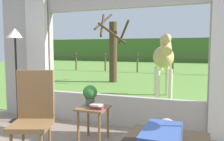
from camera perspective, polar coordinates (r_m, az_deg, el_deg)
name	(u,v)px	position (r m, az deg, el deg)	size (l,w,h in m)	color
back_wall_with_window	(121,57)	(4.20, 2.17, 3.27)	(5.20, 0.12, 2.55)	#ADA599
curtain_panel_left	(37,59)	(4.88, -17.63, 2.74)	(0.44, 0.10, 2.40)	beige
outdoor_pasture_lawn	(175,71)	(15.01, 15.14, -0.10)	(36.00, 21.68, 0.02)	olive
distant_hill_ridge	(185,50)	(24.76, 17.25, 4.71)	(36.00, 2.00, 2.40)	#436B2B
rocking_chair	(34,115)	(3.27, -18.49, -10.14)	(0.66, 0.79, 1.12)	brown
side_table	(93,113)	(3.63, -4.56, -10.28)	(0.44, 0.44, 0.52)	brown
potted_plant	(90,94)	(3.65, -5.35, -5.72)	(0.22, 0.22, 0.32)	#4C5156
book_stack	(97,106)	(3.51, -3.65, -8.67)	(0.20, 0.15, 0.07)	#B22D28
floor_lamp_left	(15,47)	(4.78, -22.39, 5.34)	(0.32, 0.32, 1.78)	black
horse	(163,58)	(6.55, 12.38, 3.10)	(0.82, 1.82, 1.73)	tan
pasture_tree	(113,49)	(9.59, 0.18, 5.30)	(1.38, 1.36, 2.87)	#4C3823
pasture_fence_line	(173,60)	(13.31, 14.58, 2.40)	(16.10, 0.10, 1.10)	brown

